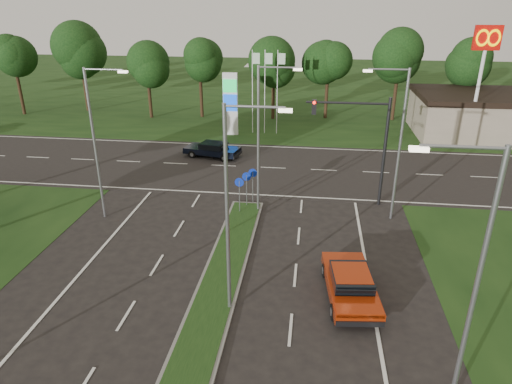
# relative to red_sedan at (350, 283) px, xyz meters

# --- Properties ---
(verge_far) EXTENTS (160.00, 50.00, 0.02)m
(verge_far) POSITION_rel_red_sedan_xyz_m (-6.00, 47.44, -0.72)
(verge_far) COLOR black
(verge_far) RESTS_ON ground
(cross_road) EXTENTS (160.00, 12.00, 0.02)m
(cross_road) POSITION_rel_red_sedan_xyz_m (-6.00, 16.44, -0.72)
(cross_road) COLOR black
(cross_road) RESTS_ON ground
(median_kerb) EXTENTS (2.00, 26.00, 0.12)m
(median_kerb) POSITION_rel_red_sedan_xyz_m (-6.00, -3.56, -0.66)
(median_kerb) COLOR slate
(median_kerb) RESTS_ON ground
(commercial_building) EXTENTS (16.00, 9.00, 4.00)m
(commercial_building) POSITION_rel_red_sedan_xyz_m (16.00, 28.44, 1.28)
(commercial_building) COLOR gray
(commercial_building) RESTS_ON ground
(streetlight_median_near) EXTENTS (2.53, 0.22, 9.00)m
(streetlight_median_near) POSITION_rel_red_sedan_xyz_m (-5.00, -1.56, 4.35)
(streetlight_median_near) COLOR gray
(streetlight_median_near) RESTS_ON ground
(streetlight_median_far) EXTENTS (2.53, 0.22, 9.00)m
(streetlight_median_far) POSITION_rel_red_sedan_xyz_m (-5.00, 8.44, 4.35)
(streetlight_median_far) COLOR gray
(streetlight_median_far) RESTS_ON ground
(streetlight_left_far) EXTENTS (2.53, 0.22, 9.00)m
(streetlight_left_far) POSITION_rel_red_sedan_xyz_m (-14.30, 6.44, 4.35)
(streetlight_left_far) COLOR gray
(streetlight_left_far) RESTS_ON ground
(streetlight_right_far) EXTENTS (2.53, 0.22, 9.00)m
(streetlight_right_far) POSITION_rel_red_sedan_xyz_m (2.80, 8.44, 4.35)
(streetlight_right_far) COLOR gray
(streetlight_right_far) RESTS_ON ground
(streetlight_right_near) EXTENTS (2.53, 0.22, 9.00)m
(streetlight_right_near) POSITION_rel_red_sedan_xyz_m (2.80, -5.56, 4.35)
(streetlight_right_near) COLOR gray
(streetlight_right_near) RESTS_ON ground
(traffic_signal) EXTENTS (5.10, 0.42, 7.00)m
(traffic_signal) POSITION_rel_red_sedan_xyz_m (1.19, 10.43, 3.93)
(traffic_signal) COLOR black
(traffic_signal) RESTS_ON ground
(median_signs) EXTENTS (1.16, 1.76, 2.38)m
(median_signs) POSITION_rel_red_sedan_xyz_m (-6.00, 8.84, 0.99)
(median_signs) COLOR gray
(median_signs) RESTS_ON ground
(gas_pylon) EXTENTS (5.80, 1.26, 8.00)m
(gas_pylon) POSITION_rel_red_sedan_xyz_m (-9.79, 25.48, 2.47)
(gas_pylon) COLOR silver
(gas_pylon) RESTS_ON ground
(mcdonalds_sign) EXTENTS (2.20, 0.47, 10.40)m
(mcdonalds_sign) POSITION_rel_red_sedan_xyz_m (12.00, 24.41, 7.26)
(mcdonalds_sign) COLOR silver
(mcdonalds_sign) RESTS_ON ground
(treeline_far) EXTENTS (6.00, 6.00, 9.90)m
(treeline_far) POSITION_rel_red_sedan_xyz_m (-5.90, 32.37, 6.11)
(treeline_far) COLOR black
(treeline_far) RESTS_ON ground
(red_sedan) EXTENTS (2.51, 5.09, 1.35)m
(red_sedan) POSITION_rel_red_sedan_xyz_m (0.00, 0.00, 0.00)
(red_sedan) COLOR #992508
(red_sedan) RESTS_ON ground
(navy_sedan) EXTENTS (4.87, 2.80, 1.26)m
(navy_sedan) POSITION_rel_red_sedan_xyz_m (-10.34, 18.51, -0.05)
(navy_sedan) COLOR black
(navy_sedan) RESTS_ON ground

